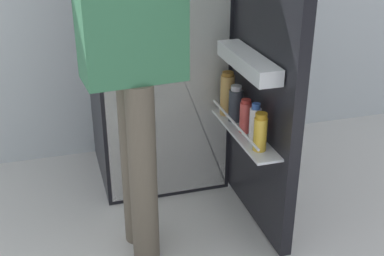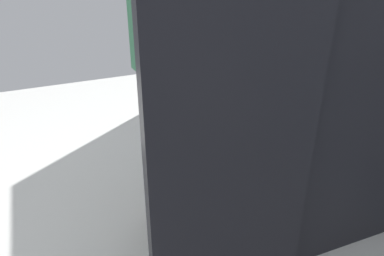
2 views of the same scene
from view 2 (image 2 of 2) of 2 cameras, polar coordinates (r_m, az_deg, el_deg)
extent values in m
plane|color=silver|center=(2.17, 2.70, -15.41)|extent=(5.23, 5.23, 0.00)
cube|color=black|center=(2.00, 18.78, 9.07)|extent=(0.68, 0.66, 1.78)
cube|color=white|center=(1.81, 10.75, 8.19)|extent=(0.64, 0.01, 1.74)
cube|color=white|center=(1.84, 11.92, 7.74)|extent=(0.60, 0.09, 0.01)
cube|color=black|center=(1.35, 6.65, 1.95)|extent=(0.05, 0.68, 1.74)
cube|color=white|center=(1.62, 4.41, -9.47)|extent=(0.12, 0.59, 0.01)
cylinder|color=silver|center=(1.62, 3.65, -6.70)|extent=(0.01, 0.57, 0.01)
cube|color=white|center=(1.44, 4.91, 1.67)|extent=(0.11, 0.50, 0.07)
cylinder|color=white|center=(1.53, 1.09, -7.94)|extent=(0.05, 0.05, 0.16)
cylinder|color=#335BB2|center=(1.48, 1.12, -5.04)|extent=(0.04, 0.04, 0.03)
cylinder|color=tan|center=(1.66, 11.54, -4.46)|extent=(0.07, 0.07, 0.20)
cylinder|color=#996623|center=(1.61, 11.91, -1.10)|extent=(0.06, 0.06, 0.02)
cylinder|color=gold|center=(1.52, -1.93, -8.57)|extent=(0.06, 0.06, 0.15)
cylinder|color=#BC8419|center=(1.47, -1.98, -5.84)|extent=(0.05, 0.05, 0.02)
cylinder|color=#333842|center=(1.62, 9.08, -6.02)|extent=(0.07, 0.07, 0.16)
cylinder|color=silver|center=(1.58, 9.32, -3.28)|extent=(0.05, 0.05, 0.02)
cylinder|color=#DB4C47|center=(1.57, 4.73, -7.23)|extent=(0.05, 0.05, 0.14)
cylinder|color=#B22D28|center=(1.53, 4.85, -4.75)|extent=(0.05, 0.05, 0.02)
cylinder|color=#665B4C|center=(2.07, -1.44, -3.07)|extent=(0.12, 0.12, 0.84)
cylinder|color=#665B4C|center=(2.02, -5.14, -4.03)|extent=(0.12, 0.12, 0.84)
cube|color=#3D7F56|center=(1.78, -3.91, 16.62)|extent=(0.42, 0.26, 0.60)
cylinder|color=#3D7F56|center=(1.87, 1.98, 16.51)|extent=(0.08, 0.08, 0.56)
camera|label=1|loc=(2.38, -59.78, 15.46)|focal=46.38mm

